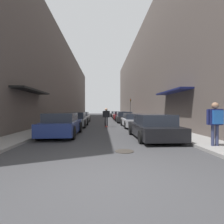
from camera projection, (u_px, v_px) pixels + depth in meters
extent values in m
plane|color=#38383A|center=(103.00, 121.00, 24.16)|extent=(111.80, 111.80, 0.00)
cube|color=gray|center=(75.00, 119.00, 28.98)|extent=(1.80, 50.82, 0.12)
cube|color=gray|center=(130.00, 119.00, 29.48)|extent=(1.80, 50.82, 0.12)
cube|color=#564C47|center=(58.00, 83.00, 28.75)|extent=(4.00, 50.82, 11.81)
cube|color=black|center=(32.00, 91.00, 12.43)|extent=(1.00, 4.80, 0.12)
cube|color=#564C47|center=(147.00, 78.00, 29.56)|extent=(4.00, 50.82, 13.74)
cube|color=#141947|center=(172.00, 92.00, 12.99)|extent=(1.00, 4.80, 0.12)
cube|color=navy|center=(62.00, 127.00, 10.52)|extent=(1.95, 4.69, 0.66)
cube|color=#232833|center=(61.00, 117.00, 10.28)|extent=(1.68, 2.45, 0.50)
cylinder|color=black|center=(54.00, 127.00, 11.91)|extent=(0.18, 0.71, 0.71)
cylinder|color=black|center=(80.00, 127.00, 12.01)|extent=(0.18, 0.71, 0.71)
cylinder|color=black|center=(38.00, 133.00, 9.04)|extent=(0.18, 0.71, 0.71)
cylinder|color=black|center=(73.00, 133.00, 9.13)|extent=(0.18, 0.71, 0.71)
cube|color=gray|center=(76.00, 121.00, 16.05)|extent=(1.94, 4.32, 0.57)
cube|color=#232833|center=(75.00, 115.00, 15.83)|extent=(1.69, 2.25, 0.55)
cylinder|color=black|center=(68.00, 122.00, 17.34)|extent=(0.18, 0.71, 0.71)
cylinder|color=black|center=(87.00, 122.00, 17.44)|extent=(0.18, 0.71, 0.71)
cylinder|color=black|center=(62.00, 124.00, 14.67)|extent=(0.18, 0.71, 0.71)
cylinder|color=black|center=(84.00, 124.00, 14.78)|extent=(0.18, 0.71, 0.71)
cube|color=silver|center=(81.00, 118.00, 21.75)|extent=(1.92, 4.44, 0.63)
cube|color=#232833|center=(81.00, 114.00, 21.52)|extent=(1.66, 2.32, 0.47)
cylinder|color=black|center=(76.00, 119.00, 23.07)|extent=(0.18, 0.70, 0.70)
cylinder|color=black|center=(89.00, 119.00, 23.16)|extent=(0.18, 0.70, 0.70)
cylinder|color=black|center=(72.00, 120.00, 20.34)|extent=(0.18, 0.70, 0.70)
cylinder|color=black|center=(88.00, 120.00, 20.44)|extent=(0.18, 0.70, 0.70)
cube|color=black|center=(152.00, 130.00, 9.49)|extent=(1.95, 4.65, 0.59)
cube|color=#232833|center=(154.00, 120.00, 9.25)|extent=(1.71, 2.42, 0.54)
cylinder|color=black|center=(131.00, 130.00, 10.87)|extent=(0.18, 0.61, 0.61)
cylinder|color=black|center=(161.00, 130.00, 10.98)|extent=(0.18, 0.61, 0.61)
cylinder|color=black|center=(141.00, 137.00, 8.00)|extent=(0.18, 0.61, 0.61)
cylinder|color=black|center=(181.00, 137.00, 8.10)|extent=(0.18, 0.61, 0.61)
cube|color=#B7B7BC|center=(134.00, 122.00, 15.67)|extent=(1.93, 4.73, 0.57)
cube|color=#232833|center=(134.00, 116.00, 15.43)|extent=(1.68, 2.47, 0.47)
cylinder|color=black|center=(122.00, 122.00, 17.08)|extent=(0.18, 0.64, 0.64)
cylinder|color=black|center=(140.00, 122.00, 17.18)|extent=(0.18, 0.64, 0.64)
cylinder|color=black|center=(126.00, 125.00, 14.17)|extent=(0.18, 0.64, 0.64)
cylinder|color=black|center=(148.00, 125.00, 14.27)|extent=(0.18, 0.64, 0.64)
cube|color=#232326|center=(124.00, 118.00, 21.76)|extent=(1.97, 4.67, 0.61)
cube|color=#232833|center=(124.00, 114.00, 21.52)|extent=(1.70, 2.44, 0.52)
cylinder|color=black|center=(116.00, 119.00, 23.14)|extent=(0.18, 0.64, 0.64)
cylinder|color=black|center=(130.00, 119.00, 23.25)|extent=(0.18, 0.64, 0.64)
cylinder|color=black|center=(118.00, 120.00, 20.27)|extent=(0.18, 0.64, 0.64)
cylinder|color=black|center=(133.00, 120.00, 20.37)|extent=(0.18, 0.64, 0.64)
cube|color=maroon|center=(120.00, 117.00, 27.12)|extent=(1.99, 4.30, 0.65)
cube|color=#232833|center=(120.00, 113.00, 26.90)|extent=(1.73, 2.24, 0.49)
cylinder|color=black|center=(113.00, 117.00, 28.40)|extent=(0.18, 0.63, 0.63)
cylinder|color=black|center=(125.00, 117.00, 28.50)|extent=(0.18, 0.63, 0.63)
cylinder|color=black|center=(114.00, 118.00, 25.75)|extent=(0.18, 0.63, 0.63)
cylinder|color=black|center=(127.00, 118.00, 25.85)|extent=(0.18, 0.63, 0.63)
cube|color=#B7B7BC|center=(118.00, 116.00, 32.12)|extent=(1.87, 4.25, 0.58)
cube|color=#232833|center=(118.00, 113.00, 31.91)|extent=(1.62, 2.22, 0.44)
cylinder|color=black|center=(112.00, 116.00, 33.39)|extent=(0.18, 0.68, 0.68)
cylinder|color=black|center=(122.00, 116.00, 33.48)|extent=(0.18, 0.68, 0.68)
cylinder|color=black|center=(113.00, 117.00, 30.77)|extent=(0.18, 0.68, 0.68)
cylinder|color=black|center=(123.00, 117.00, 30.87)|extent=(0.18, 0.68, 0.68)
cube|color=black|center=(115.00, 115.00, 37.53)|extent=(1.71, 4.21, 0.63)
cube|color=#232833|center=(115.00, 112.00, 37.31)|extent=(1.50, 2.19, 0.43)
cylinder|color=black|center=(111.00, 115.00, 38.78)|extent=(0.18, 0.66, 0.66)
cylinder|color=black|center=(118.00, 115.00, 38.87)|extent=(0.18, 0.66, 0.66)
cylinder|color=black|center=(111.00, 116.00, 36.18)|extent=(0.18, 0.66, 0.66)
cylinder|color=black|center=(119.00, 116.00, 36.27)|extent=(0.18, 0.66, 0.66)
cube|color=#B2231E|center=(106.00, 126.00, 15.78)|extent=(0.20, 0.78, 0.02)
cylinder|color=beige|center=(105.00, 126.00, 16.02)|extent=(0.03, 0.06, 0.06)
cylinder|color=beige|center=(107.00, 126.00, 16.03)|extent=(0.03, 0.06, 0.06)
cylinder|color=beige|center=(105.00, 127.00, 15.53)|extent=(0.03, 0.06, 0.06)
cylinder|color=beige|center=(107.00, 127.00, 15.53)|extent=(0.03, 0.06, 0.06)
cylinder|color=black|center=(105.00, 122.00, 15.77)|extent=(0.12, 0.12, 0.79)
cylinder|color=black|center=(107.00, 122.00, 15.78)|extent=(0.12, 0.12, 0.79)
cube|color=black|center=(106.00, 114.00, 15.77)|extent=(0.47, 0.21, 0.60)
sphere|color=tan|center=(106.00, 109.00, 15.76)|extent=(0.25, 0.25, 0.25)
cylinder|color=black|center=(103.00, 114.00, 15.75)|extent=(0.09, 0.09, 0.57)
cylinder|color=black|center=(109.00, 114.00, 15.78)|extent=(0.09, 0.09, 0.57)
cylinder|color=#332D28|center=(124.00, 151.00, 6.49)|extent=(0.70, 0.70, 0.02)
cylinder|color=#2D2D2D|center=(130.00, 108.00, 30.17)|extent=(0.10, 0.10, 3.34)
cube|color=#332D0F|center=(130.00, 100.00, 30.15)|extent=(0.16, 0.16, 0.45)
sphere|color=red|center=(131.00, 99.00, 30.06)|extent=(0.11, 0.11, 0.11)
cylinder|color=#2D3351|center=(213.00, 135.00, 6.93)|extent=(0.12, 0.12, 0.83)
cylinder|color=#2D3351|center=(217.00, 135.00, 6.94)|extent=(0.12, 0.12, 0.83)
cube|color=#191E4C|center=(215.00, 117.00, 6.92)|extent=(0.49, 0.22, 0.64)
sphere|color=#8C664C|center=(215.00, 106.00, 6.92)|extent=(0.26, 0.26, 0.26)
cylinder|color=#191E4C|center=(208.00, 117.00, 6.91)|extent=(0.10, 0.10, 0.60)
cylinder|color=#191E4C|center=(222.00, 117.00, 6.94)|extent=(0.10, 0.10, 0.60)
cube|color=#1E519E|center=(218.00, 117.00, 6.74)|extent=(0.37, 0.14, 0.53)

